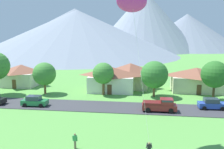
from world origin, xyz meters
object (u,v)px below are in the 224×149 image
(tree_right_of_center, at_px, (103,73))
(parked_car_green_mid_west, at_px, (35,101))
(house_leftmost, at_px, (196,79))
(parked_car_blue_west_end, at_px, (212,104))
(house_right_center, at_px, (112,79))
(tree_left_of_center, at_px, (154,75))
(kite_flyer_with_kite, at_px, (132,2))
(tree_center, at_px, (215,74))
(tree_near_left, at_px, (44,74))
(pickup_truck_maroon_west_side, at_px, (160,105))
(watcher_person, at_px, (75,141))
(house_rightmost, at_px, (131,75))
(house_left_center, at_px, (22,75))

(tree_right_of_center, xyz_separation_m, parked_car_green_mid_west, (-9.98, -9.03, -3.40))
(house_leftmost, xyz_separation_m, parked_car_blue_west_end, (0.07, -12.49, -1.69))
(house_leftmost, distance_m, house_right_center, 17.52)
(tree_left_of_center, height_order, kite_flyer_with_kite, kite_flyer_with_kite)
(tree_center, distance_m, parked_car_blue_west_end, 6.72)
(tree_center, relative_size, tree_right_of_center, 1.13)
(tree_near_left, relative_size, pickup_truck_maroon_west_side, 1.21)
(parked_car_green_mid_west, bearing_deg, house_right_center, 48.08)
(parked_car_blue_west_end, distance_m, parked_car_green_mid_west, 28.66)
(house_leftmost, relative_size, watcher_person, 6.37)
(tree_right_of_center, bearing_deg, house_rightmost, 56.26)
(house_leftmost, bearing_deg, parked_car_blue_west_end, -89.69)
(house_leftmost, distance_m, parked_car_green_mid_west, 32.12)
(house_leftmost, relative_size, house_rightmost, 1.33)
(tree_right_of_center, distance_m, kite_flyer_with_kite, 23.24)
(house_rightmost, distance_m, parked_car_green_mid_west, 22.08)
(tree_left_of_center, height_order, parked_car_green_mid_west, tree_left_of_center)
(house_right_center, bearing_deg, house_rightmost, 46.40)
(house_right_center, relative_size, parked_car_green_mid_west, 2.32)
(house_left_center, bearing_deg, house_leftmost, -0.75)
(house_rightmost, relative_size, tree_near_left, 1.28)
(tree_left_of_center, relative_size, tree_right_of_center, 1.07)
(parked_car_green_mid_west, height_order, pickup_truck_maroon_west_side, pickup_truck_maroon_west_side)
(pickup_truck_maroon_west_side, xyz_separation_m, watcher_person, (-9.49, -13.81, -0.18))
(tree_center, height_order, pickup_truck_maroon_west_side, tree_center)
(house_left_center, xyz_separation_m, watcher_person, (21.03, -29.12, -1.63))
(house_leftmost, height_order, tree_right_of_center, tree_right_of_center)
(parked_car_blue_west_end, bearing_deg, tree_near_left, 168.67)
(tree_near_left, height_order, tree_left_of_center, tree_left_of_center)
(tree_right_of_center, height_order, pickup_truck_maroon_west_side, tree_right_of_center)
(tree_left_of_center, xyz_separation_m, parked_car_green_mid_west, (-19.72, -8.94, -3.38))
(parked_car_blue_west_end, bearing_deg, kite_flyer_with_kite, -133.71)
(parked_car_green_mid_west, relative_size, watcher_person, 2.55)
(tree_near_left, xyz_separation_m, parked_car_green_mid_west, (1.64, -8.28, -3.15))
(house_left_center, xyz_separation_m, tree_right_of_center, (20.10, -6.19, 1.76))
(tree_near_left, relative_size, watcher_person, 3.76)
(house_leftmost, bearing_deg, watcher_person, -121.58)
(tree_center, bearing_deg, house_leftmost, 102.68)
(pickup_truck_maroon_west_side, bearing_deg, kite_flyer_with_kite, -110.82)
(tree_near_left, height_order, tree_right_of_center, tree_right_of_center)
(house_left_center, distance_m, tree_center, 41.05)
(parked_car_green_mid_west, xyz_separation_m, pickup_truck_maroon_west_side, (20.40, -0.09, 0.19))
(house_rightmost, relative_size, pickup_truck_maroon_west_side, 1.54)
(parked_car_blue_west_end, xyz_separation_m, kite_flyer_with_kite, (-12.11, -12.66, 14.33))
(house_right_center, relative_size, pickup_truck_maroon_west_side, 1.89)
(parked_car_green_mid_west, bearing_deg, parked_car_blue_west_end, 4.46)
(house_rightmost, xyz_separation_m, kite_flyer_with_kite, (1.65, -26.70, 12.37))
(tree_right_of_center, bearing_deg, parked_car_green_mid_west, -137.86)
(parked_car_green_mid_west, bearing_deg, pickup_truck_maroon_west_side, -0.26)
(parked_car_blue_west_end, bearing_deg, tree_left_of_center, 142.82)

